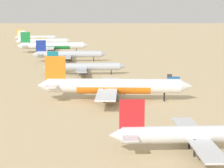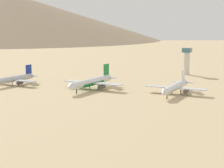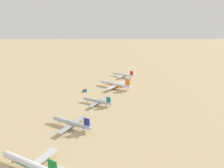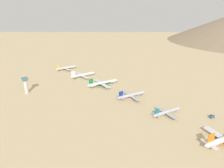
# 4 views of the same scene
# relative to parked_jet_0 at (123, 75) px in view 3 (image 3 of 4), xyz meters

# --- Properties ---
(ground_plane) EXTENTS (2051.92, 2051.92, 0.00)m
(ground_plane) POSITION_rel_parked_jet_0_xyz_m (-16.60, 173.36, -4.02)
(ground_plane) COLOR tan
(parked_jet_0) EXTENTS (41.32, 33.73, 11.93)m
(parked_jet_0) POSITION_rel_parked_jet_0_xyz_m (0.00, 0.00, 0.00)
(parked_jet_0) COLOR silver
(parked_jet_0) RESTS_ON ground
(parked_jet_1) EXTENTS (52.19, 42.82, 15.18)m
(parked_jet_1) POSITION_rel_parked_jet_0_xyz_m (-8.78, 57.10, 1.03)
(parked_jet_1) COLOR white
(parked_jet_1) RESTS_ON ground
(parked_jet_2) EXTENTS (39.35, 32.07, 11.35)m
(parked_jet_2) POSITION_rel_parked_jet_0_xyz_m (-11.21, 118.92, -0.20)
(parked_jet_2) COLOR #B2B7C1
(parked_jet_2) RESTS_ON ground
(parked_jet_3) EXTENTS (44.40, 36.18, 12.80)m
(parked_jet_3) POSITION_rel_parked_jet_0_xyz_m (-13.42, 174.16, 0.29)
(parked_jet_3) COLOR #B2B7C1
(parked_jet_3) RESTS_ON ground
(parked_jet_4) EXTENTS (51.54, 41.95, 14.86)m
(parked_jet_4) POSITION_rel_parked_jet_0_xyz_m (-20.12, 231.38, 0.93)
(parked_jet_4) COLOR silver
(parked_jet_4) RESTS_ON ground
(service_truck) EXTENTS (5.55, 3.59, 3.90)m
(service_truck) POSITION_rel_parked_jet_0_xyz_m (22.68, 87.28, -1.94)
(service_truck) COLOR #1E5999
(service_truck) RESTS_ON ground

